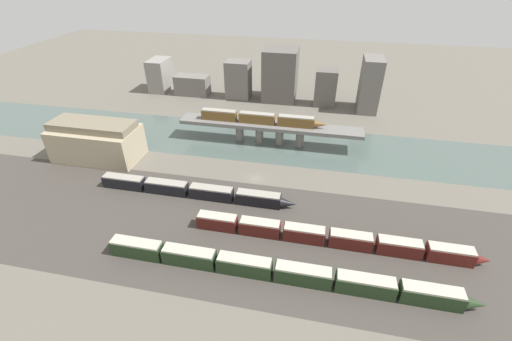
{
  "coord_description": "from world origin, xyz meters",
  "views": [
    {
      "loc": [
        17.57,
        -85.41,
        59.35
      ],
      "look_at": [
        0.0,
        -0.08,
        3.02
      ],
      "focal_mm": 24.0,
      "sensor_mm": 36.0,
      "label": 1
    }
  ],
  "objects_px": {
    "train_yard_mid": "(332,238)",
    "train_yard_far": "(194,191)",
    "train_on_bridge": "(261,118)",
    "train_yard_near": "(280,271)",
    "warehouse_building": "(97,141)"
  },
  "relations": [
    {
      "from": "train_on_bridge",
      "to": "train_yard_mid",
      "type": "distance_m",
      "value": 54.8
    },
    {
      "from": "train_yard_near",
      "to": "train_yard_mid",
      "type": "distance_m",
      "value": 16.54
    },
    {
      "from": "train_on_bridge",
      "to": "train_yard_mid",
      "type": "relative_size",
      "value": 0.66
    },
    {
      "from": "train_on_bridge",
      "to": "train_yard_mid",
      "type": "height_order",
      "value": "train_on_bridge"
    },
    {
      "from": "train_on_bridge",
      "to": "train_yard_mid",
      "type": "bearing_deg",
      "value": -60.8
    },
    {
      "from": "train_yard_mid",
      "to": "train_yard_far",
      "type": "bearing_deg",
      "value": 163.66
    },
    {
      "from": "train_on_bridge",
      "to": "train_yard_near",
      "type": "relative_size",
      "value": 0.57
    },
    {
      "from": "warehouse_building",
      "to": "train_yard_far",
      "type": "bearing_deg",
      "value": -20.22
    },
    {
      "from": "train_yard_near",
      "to": "train_yard_far",
      "type": "height_order",
      "value": "train_yard_near"
    },
    {
      "from": "train_on_bridge",
      "to": "train_yard_far",
      "type": "height_order",
      "value": "train_on_bridge"
    },
    {
      "from": "train_yard_near",
      "to": "train_on_bridge",
      "type": "bearing_deg",
      "value": 104.7
    },
    {
      "from": "train_yard_far",
      "to": "warehouse_building",
      "type": "bearing_deg",
      "value": 159.78
    },
    {
      "from": "train_yard_far",
      "to": "train_yard_mid",
      "type": "bearing_deg",
      "value": -16.34
    },
    {
      "from": "train_yard_far",
      "to": "warehouse_building",
      "type": "xyz_separation_m",
      "value": [
        -38.99,
        14.36,
        4.38
      ]
    },
    {
      "from": "train_yard_near",
      "to": "warehouse_building",
      "type": "relative_size",
      "value": 2.85
    }
  ]
}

